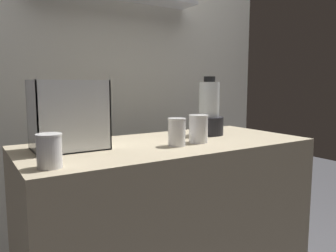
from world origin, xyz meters
TOP-DOWN VIEW (x-y plane):
  - counter at (0.00, 0.00)m, footprint 1.40×0.64m
  - back_wall_unit at (-0.00, 0.77)m, footprint 2.60×0.24m
  - carrot_display_bin at (-0.45, 0.09)m, footprint 0.30×0.23m
  - blender_pitcher at (0.32, 0.08)m, footprint 0.16×0.16m
  - juice_cup_carrot_far_left at (-0.60, -0.21)m, footprint 0.09×0.09m
  - juice_cup_beet_left at (-0.02, -0.10)m, footprint 0.08×0.08m
  - juice_cup_beet_middle at (0.12, -0.08)m, footprint 0.10×0.10m

SIDE VIEW (x-z plane):
  - counter at x=0.00m, z-range 0.00..0.90m
  - juice_cup_carrot_far_left at x=-0.60m, z-range 0.90..1.01m
  - juice_cup_beet_left at x=-0.02m, z-range 0.90..1.02m
  - juice_cup_beet_middle at x=0.12m, z-range 0.89..1.03m
  - carrot_display_bin at x=-0.45m, z-range 0.85..1.15m
  - blender_pitcher at x=0.32m, z-range 0.86..1.19m
  - back_wall_unit at x=0.00m, z-range 0.02..2.52m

